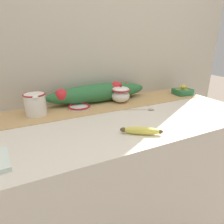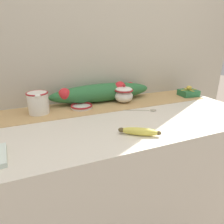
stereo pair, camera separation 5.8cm
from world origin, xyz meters
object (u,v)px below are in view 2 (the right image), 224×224
at_px(sugar_bowl, 124,94).
at_px(gift_box, 188,92).
at_px(spoon, 150,110).
at_px(cream_pitcher, 38,102).
at_px(small_dish, 82,106).
at_px(banana, 139,131).

bearing_deg(sugar_bowl, gift_box, -4.35).
bearing_deg(spoon, gift_box, 45.70).
bearing_deg(cream_pitcher, spoon, -18.57).
xyz_separation_m(cream_pitcher, small_dish, (0.23, -0.01, -0.05)).
relative_size(small_dish, spoon, 0.69).
relative_size(cream_pitcher, banana, 0.83).
height_order(cream_pitcher, sugar_bowl, same).
xyz_separation_m(sugar_bowl, gift_box, (0.49, -0.04, -0.03)).
bearing_deg(small_dish, sugar_bowl, 1.46).
relative_size(cream_pitcher, gift_box, 1.05).
bearing_deg(spoon, sugar_bowl, 135.51).
xyz_separation_m(cream_pitcher, spoon, (0.58, -0.20, -0.06)).
relative_size(banana, spoon, 0.89).
xyz_separation_m(small_dish, banana, (0.14, -0.43, 0.00)).
height_order(small_dish, banana, banana).
height_order(sugar_bowl, spoon, sugar_bowl).
xyz_separation_m(small_dish, spoon, (0.35, -0.19, -0.01)).
bearing_deg(small_dish, cream_pitcher, 177.96).
height_order(cream_pitcher, banana, cream_pitcher).
relative_size(cream_pitcher, small_dish, 1.06).
height_order(sugar_bowl, small_dish, sugar_bowl).
bearing_deg(cream_pitcher, small_dish, -2.04).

